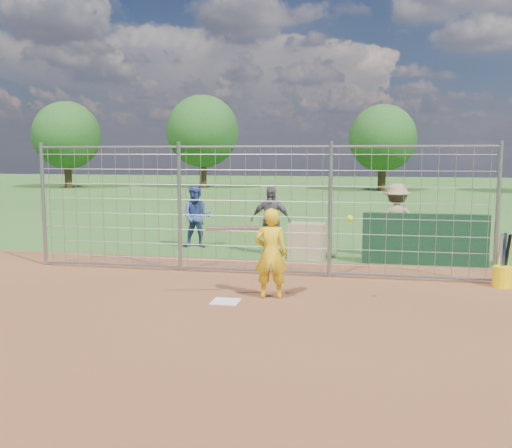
% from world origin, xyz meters
% --- Properties ---
extents(ground, '(100.00, 100.00, 0.00)m').
position_xyz_m(ground, '(0.00, 0.00, 0.00)').
color(ground, '#2D591E').
rests_on(ground, ground).
extents(infield_dirt, '(18.00, 18.00, 0.00)m').
position_xyz_m(infield_dirt, '(0.00, -3.00, 0.01)').
color(infield_dirt, brown).
rests_on(infield_dirt, ground).
extents(home_plate, '(0.43, 0.43, 0.02)m').
position_xyz_m(home_plate, '(0.00, -0.20, 0.01)').
color(home_plate, silver).
rests_on(home_plate, ground).
extents(dugout_wall, '(2.60, 0.20, 1.10)m').
position_xyz_m(dugout_wall, '(3.40, 3.60, 0.55)').
color(dugout_wall, '#11381E').
rests_on(dugout_wall, ground).
extents(batter, '(0.59, 0.44, 1.49)m').
position_xyz_m(batter, '(0.66, 0.19, 0.75)').
color(batter, yellow).
rests_on(batter, ground).
extents(bystander_a, '(0.82, 0.68, 1.56)m').
position_xyz_m(bystander_a, '(-2.03, 4.85, 0.78)').
color(bystander_a, navy).
rests_on(bystander_a, ground).
extents(bystander_b, '(0.97, 0.45, 1.62)m').
position_xyz_m(bystander_b, '(-0.03, 4.22, 0.81)').
color(bystander_b, '#505055').
rests_on(bystander_b, ground).
extents(bystander_c, '(1.14, 0.73, 1.69)m').
position_xyz_m(bystander_c, '(2.84, 4.38, 0.84)').
color(bystander_c, '#917C4F').
rests_on(bystander_c, ground).
extents(equipment_bin, '(0.83, 0.59, 0.80)m').
position_xyz_m(equipment_bin, '(0.86, 3.92, 0.40)').
color(equipment_bin, tan).
rests_on(equipment_bin, ground).
extents(equipment_in_play, '(2.31, 0.28, 0.29)m').
position_xyz_m(equipment_in_play, '(0.55, -0.12, 1.24)').
color(equipment_in_play, silver).
rests_on(equipment_in_play, ground).
extents(bucket_with_bats, '(0.34, 0.37, 0.98)m').
position_xyz_m(bucket_with_bats, '(4.58, 1.76, 0.25)').
color(bucket_with_bats, yellow).
rests_on(bucket_with_bats, ground).
extents(backstop_fence, '(9.08, 0.08, 2.60)m').
position_xyz_m(backstop_fence, '(0.00, 2.00, 1.26)').
color(backstop_fence, gray).
rests_on(backstop_fence, ground).
extents(tree_line, '(44.66, 6.72, 6.48)m').
position_xyz_m(tree_line, '(3.13, 28.13, 3.71)').
color(tree_line, '#3F2B19').
rests_on(tree_line, ground).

